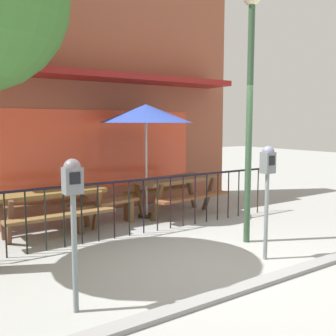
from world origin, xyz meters
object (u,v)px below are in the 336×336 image
parking_meter_near (268,172)px  street_lamp (250,80)px  picnic_table_left (50,200)px  patio_umbrella (146,114)px  parking_meter_far (73,195)px  picnic_table_right (175,185)px  patio_bench (105,208)px

parking_meter_near → street_lamp: (0.37, 0.73, 1.35)m
picnic_table_left → parking_meter_near: bearing=-53.6°
patio_umbrella → parking_meter_far: patio_umbrella is taller
parking_meter_near → street_lamp: size_ratio=0.40×
patio_umbrella → parking_meter_near: bearing=-87.6°
picnic_table_right → parking_meter_far: parking_meter_far is taller
picnic_table_right → parking_meter_far: size_ratio=1.25×
patio_bench → parking_meter_near: bearing=-67.8°
picnic_table_left → parking_meter_near: (2.14, -2.91, 0.63)m
picnic_table_left → patio_umbrella: size_ratio=0.81×
picnic_table_right → street_lamp: street_lamp is taller
parking_meter_near → parking_meter_far: (-2.78, -0.00, -0.03)m
patio_bench → parking_meter_far: 3.39m
parking_meter_far → street_lamp: 3.51m
picnic_table_left → street_lamp: (2.51, -2.18, 1.98)m
picnic_table_left → parking_meter_far: bearing=-102.3°
parking_meter_near → parking_meter_far: size_ratio=1.02×
street_lamp → parking_meter_near: bearing=-116.6°
patio_umbrella → parking_meter_far: bearing=-130.7°
parking_meter_far → picnic_table_right: bearing=42.2°
street_lamp → patio_umbrella: bearing=101.9°
patio_umbrella → parking_meter_near: 3.20m
patio_bench → parking_meter_near: size_ratio=0.89×
picnic_table_left → parking_meter_far: (-0.63, -2.91, 0.60)m
patio_umbrella → street_lamp: street_lamp is taller
street_lamp → picnic_table_left: bearing=139.0°
picnic_table_left → patio_umbrella: 2.51m
patio_bench → street_lamp: bearing=-54.2°
patio_umbrella → picnic_table_left: bearing=-175.3°
parking_meter_far → street_lamp: bearing=13.1°
picnic_table_right → patio_umbrella: (-0.66, 0.08, 1.48)m
patio_bench → patio_umbrella: bearing=12.5°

